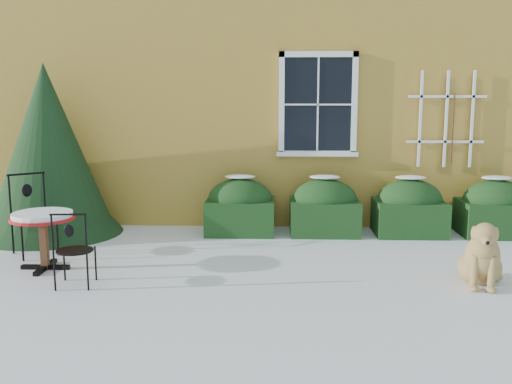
{
  "coord_description": "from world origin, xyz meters",
  "views": [
    {
      "loc": [
        0.26,
        -6.1,
        2.07
      ],
      "look_at": [
        0.0,
        1.0,
        0.9
      ],
      "focal_mm": 40.0,
      "sensor_mm": 36.0,
      "label": 1
    }
  ],
  "objects_px": {
    "patio_chair_near": "(74,249)",
    "bistro_table": "(43,222)",
    "dog": "(482,259)",
    "patio_chair_far": "(32,214)",
    "evergreen_shrub": "(49,166)"
  },
  "relations": [
    {
      "from": "patio_chair_near",
      "to": "bistro_table",
      "type": "bearing_deg",
      "value": -50.59
    },
    {
      "from": "dog",
      "to": "patio_chair_near",
      "type": "bearing_deg",
      "value": -164.83
    },
    {
      "from": "patio_chair_far",
      "to": "dog",
      "type": "xyz_separation_m",
      "value": [
        5.54,
        -1.13,
        -0.23
      ]
    },
    {
      "from": "bistro_table",
      "to": "patio_chair_near",
      "type": "distance_m",
      "value": 0.88
    },
    {
      "from": "patio_chair_far",
      "to": "dog",
      "type": "distance_m",
      "value": 5.66
    },
    {
      "from": "dog",
      "to": "bistro_table",
      "type": "bearing_deg",
      "value": -172.11
    },
    {
      "from": "bistro_table",
      "to": "patio_chair_near",
      "type": "xyz_separation_m",
      "value": [
        0.59,
        -0.63,
        -0.16
      ]
    },
    {
      "from": "patio_chair_far",
      "to": "dog",
      "type": "height_order",
      "value": "patio_chair_far"
    },
    {
      "from": "evergreen_shrub",
      "to": "patio_chair_far",
      "type": "distance_m",
      "value": 1.29
    },
    {
      "from": "bistro_table",
      "to": "dog",
      "type": "distance_m",
      "value": 5.14
    },
    {
      "from": "bistro_table",
      "to": "patio_chair_far",
      "type": "distance_m",
      "value": 0.82
    },
    {
      "from": "evergreen_shrub",
      "to": "dog",
      "type": "relative_size",
      "value": 3.18
    },
    {
      "from": "evergreen_shrub",
      "to": "patio_chair_near",
      "type": "xyz_separation_m",
      "value": [
        1.24,
        -2.49,
        -0.62
      ]
    },
    {
      "from": "bistro_table",
      "to": "patio_chair_near",
      "type": "relative_size",
      "value": 0.89
    },
    {
      "from": "bistro_table",
      "to": "patio_chair_near",
      "type": "bearing_deg",
      "value": -46.51
    }
  ]
}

